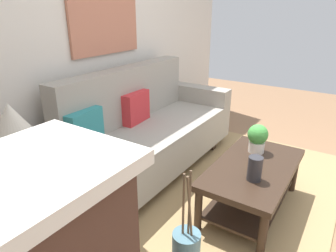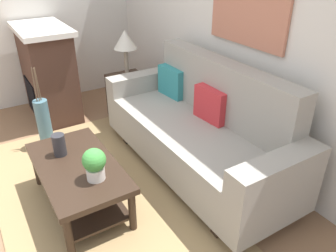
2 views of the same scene
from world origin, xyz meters
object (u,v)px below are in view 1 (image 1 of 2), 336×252
Objects in this scene: potted_plant_tabletop at (257,137)px; side_table at (32,221)px; throw_pillow_crimson at (136,107)px; framed_painting at (105,15)px; coffee_table at (252,178)px; table_lamp at (12,125)px; throw_pillow_teal at (85,128)px; couch at (146,132)px; tabletop_vase at (255,169)px.

side_table is (-1.60, 1.03, -0.29)m from potted_plant_tabletop.
framed_painting reaches higher than throw_pillow_crimson.
coffee_table is at bearing -92.72° from framed_painting.
throw_pillow_teal is at bearing 15.96° from table_lamp.
potted_plant_tabletop is at bearing -32.94° from table_lamp.
couch is 2.41× the size of framed_painting.
tabletop_vase is 2.04m from framed_painting.
side_table is 0.61× the size of framed_painting.
side_table is at bearing -90.00° from table_lamp.
table_lamp reaches higher than tabletop_vase.
potted_plant_tabletop is 0.28× the size of framed_painting.
potted_plant_tabletop is at bearing -81.54° from throw_pillow_crimson.
potted_plant_tabletop is 1.95m from table_lamp.
couch is 1.42m from side_table.
table_lamp reaches higher than side_table.
throw_pillow_crimson is at bearing 78.00° from tabletop_vase.
couch is 6.17× the size of throw_pillow_teal.
throw_pillow_crimson is at bearing 8.29° from side_table.
framed_painting is at bearing 21.17° from table_lamp.
table_lamp is (-1.12, 1.17, 0.47)m from tabletop_vase.
potted_plant_tabletop is at bearing -83.34° from framed_painting.
couch is 1.14m from potted_plant_tabletop.
throw_pillow_crimson is at bearing 8.29° from table_lamp.
side_table is at bearing -171.71° from throw_pillow_crimson.
coffee_table is at bearing -93.80° from couch.
framed_painting is (0.29, 1.72, 1.05)m from tabletop_vase.
throw_pillow_teal is 1.87× the size of tabletop_vase.
throw_pillow_teal is at bearing 180.00° from throw_pillow_crimson.
table_lamp reaches higher than throw_pillow_teal.
tabletop_vase is at bearing -103.16° from couch.
framed_painting is at bearing 26.23° from throw_pillow_teal.
framed_painting is at bearing 90.00° from couch.
table_lamp is 1.62m from framed_painting.
tabletop_vase is 1.64m from side_table.
throw_pillow_teal is 1.00× the size of throw_pillow_crimson.
framed_painting reaches higher than table_lamp.
potted_plant_tabletop is 0.46× the size of table_lamp.
side_table is at bearing 147.06° from potted_plant_tabletop.
throw_pillow_teal is 0.39× the size of framed_painting.
side_table is 1.99m from framed_painting.
throw_pillow_crimson is 0.33× the size of coffee_table.
coffee_table is at bearing -93.43° from throw_pillow_crimson.
potted_plant_tabletop is (0.88, -1.24, -0.11)m from throw_pillow_teal.
coffee_table is at bearing 17.64° from tabletop_vase.
side_table is 0.98× the size of table_lamp.
throw_pillow_teal is 1.49m from coffee_table.
tabletop_vase is at bearing -46.31° from table_lamp.
side_table is at bearing -158.83° from framed_painting.
couch is at bearing -90.00° from framed_painting.
potted_plant_tabletop is 1.92m from side_table.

